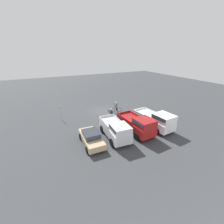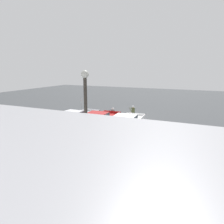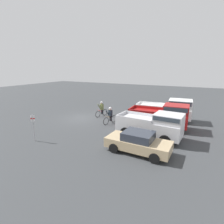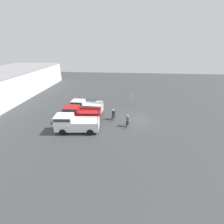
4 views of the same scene
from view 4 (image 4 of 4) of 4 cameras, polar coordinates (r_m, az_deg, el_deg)
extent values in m
plane|color=#383A3D|center=(22.96, 9.65, -3.26)|extent=(80.00, 80.00, 0.00)
cube|color=white|center=(20.19, -12.93, -4.86)|extent=(2.55, 5.76, 1.01)
cube|color=white|center=(20.20, -17.84, -2.39)|extent=(2.10, 2.39, 0.90)
cube|color=#333D47|center=(20.11, -17.91, -1.89)|extent=(2.15, 2.22, 0.39)
cube|color=white|center=(18.80, -10.41, -4.76)|extent=(0.36, 3.35, 0.25)
cube|color=white|center=(20.54, -9.47, -2.01)|extent=(0.36, 3.35, 0.25)
cube|color=white|center=(19.44, -5.15, -3.37)|extent=(2.09, 0.26, 0.25)
cylinder|color=black|center=(20.03, -18.31, -7.36)|extent=(0.29, 0.86, 0.84)
cylinder|color=black|center=(21.73, -16.72, -4.46)|extent=(0.29, 0.86, 0.84)
cylinder|color=black|center=(19.22, -8.36, -7.68)|extent=(0.29, 0.86, 0.84)
cylinder|color=black|center=(20.99, -7.59, -4.63)|extent=(0.29, 0.86, 0.84)
cube|color=maroon|center=(22.56, -11.17, -1.25)|extent=(2.31, 5.31, 1.07)
cube|color=maroon|center=(22.58, -15.23, 0.99)|extent=(1.99, 2.18, 0.82)
cube|color=#333D47|center=(22.51, -15.28, 1.41)|extent=(2.05, 2.02, 0.36)
cube|color=maroon|center=(21.19, -9.13, -0.87)|extent=(0.24, 3.13, 0.25)
cube|color=maroon|center=(22.95, -8.24, 1.26)|extent=(0.24, 3.13, 0.25)
cube|color=maroon|center=(21.84, -4.73, 0.18)|extent=(2.05, 0.18, 0.25)
cylinder|color=black|center=(22.32, -15.68, -3.45)|extent=(0.26, 0.90, 0.89)
cylinder|color=black|center=(24.07, -14.30, -1.15)|extent=(0.26, 0.90, 0.89)
cylinder|color=black|center=(21.57, -7.45, -3.70)|extent=(0.26, 0.90, 0.89)
cylinder|color=black|center=(23.37, -6.67, -1.31)|extent=(0.26, 0.90, 0.89)
cube|color=silver|center=(25.00, -9.37, 1.52)|extent=(2.27, 5.17, 1.09)
cube|color=silver|center=(25.17, -12.80, 3.58)|extent=(1.91, 2.13, 0.69)
cube|color=#333D47|center=(25.12, -12.83, 3.90)|extent=(1.96, 1.98, 0.30)
cube|color=silver|center=(23.64, -7.82, 2.00)|extent=(0.28, 3.03, 0.25)
cube|color=silver|center=(25.29, -6.66, 3.61)|extent=(0.28, 3.03, 0.25)
cube|color=silver|center=(24.11, -3.84, 2.65)|extent=(1.94, 0.21, 0.25)
cylinder|color=black|center=(24.89, -13.39, -0.21)|extent=(0.28, 0.86, 0.85)
cylinder|color=black|center=(26.53, -11.89, 1.53)|extent=(0.28, 0.86, 0.85)
cylinder|color=black|center=(23.93, -6.41, -0.70)|extent=(0.28, 0.86, 0.85)
cylinder|color=black|center=(25.63, -5.31, 1.13)|extent=(0.28, 0.86, 0.85)
cube|color=tan|center=(27.66, -8.17, 3.17)|extent=(1.86, 4.29, 0.63)
cube|color=#2D333D|center=(27.46, -8.24, 4.29)|extent=(1.62, 1.95, 0.52)
cylinder|color=black|center=(27.36, -11.33, 2.08)|extent=(0.20, 0.65, 0.64)
cylinder|color=black|center=(28.90, -10.32, 3.40)|extent=(0.20, 0.65, 0.64)
cylinder|color=black|center=(26.67, -5.76, 1.84)|extent=(0.20, 0.65, 0.64)
cylinder|color=black|center=(28.24, -5.03, 3.21)|extent=(0.20, 0.65, 0.64)
torus|color=black|center=(23.42, 0.99, -1.31)|extent=(0.76, 0.24, 0.77)
torus|color=black|center=(22.45, 0.08, -2.52)|extent=(0.76, 0.24, 0.77)
cylinder|color=tan|center=(22.85, 0.55, -1.48)|extent=(0.58, 0.18, 0.41)
cylinder|color=tan|center=(22.76, 0.55, -0.99)|extent=(0.62, 0.19, 0.04)
cylinder|color=tan|center=(22.68, 0.38, -1.69)|extent=(0.04, 0.04, 0.38)
cylinder|color=tan|center=(23.11, 0.89, -0.50)|extent=(0.14, 0.45, 0.02)
cylinder|color=black|center=(22.80, 0.24, -1.67)|extent=(0.15, 0.15, 0.57)
cylinder|color=black|center=(22.75, 0.67, -1.74)|extent=(0.15, 0.15, 0.57)
cube|color=#1E2833|center=(22.57, 0.50, -0.34)|extent=(0.32, 0.41, 0.57)
cylinder|color=#1E2833|center=(22.82, 0.28, -0.05)|extent=(0.56, 0.22, 0.63)
cylinder|color=#1E2833|center=(22.72, 1.10, -0.17)|extent=(0.56, 0.22, 0.63)
sphere|color=tan|center=(22.43, 0.53, 0.64)|extent=(0.25, 0.25, 0.25)
sphere|color=silver|center=(22.40, 0.53, 0.79)|extent=(0.28, 0.28, 0.28)
torus|color=black|center=(21.70, 6.26, -3.73)|extent=(0.74, 0.23, 0.75)
torus|color=black|center=(20.72, 5.52, -5.17)|extent=(0.74, 0.23, 0.75)
cylinder|color=maroon|center=(21.12, 5.92, -3.99)|extent=(0.59, 0.18, 0.40)
cylinder|color=maroon|center=(21.02, 5.95, -3.49)|extent=(0.62, 0.19, 0.04)
cylinder|color=maroon|center=(20.95, 5.79, -4.24)|extent=(0.04, 0.04, 0.37)
cylinder|color=maroon|center=(21.38, 6.22, -2.91)|extent=(0.14, 0.45, 0.02)
cylinder|color=black|center=(21.06, 5.60, -4.21)|extent=(0.15, 0.15, 0.56)
cylinder|color=black|center=(21.03, 6.08, -4.28)|extent=(0.15, 0.15, 0.56)
cube|color=#5B6638|center=(20.80, 5.95, -2.67)|extent=(0.32, 0.41, 0.69)
cylinder|color=#5B6638|center=(21.03, 5.65, -2.33)|extent=(0.57, 0.22, 0.74)
cylinder|color=#5B6638|center=(20.97, 6.55, -2.46)|extent=(0.57, 0.22, 0.74)
sphere|color=tan|center=(20.62, 6.03, -1.53)|extent=(0.21, 0.21, 0.21)
sphere|color=silver|center=(20.60, 6.03, -1.39)|extent=(0.23, 0.23, 0.23)
cylinder|color=#9E9EA3|center=(28.63, 7.73, 4.96)|extent=(0.06, 0.06, 2.13)
cube|color=white|center=(28.39, 7.81, 6.36)|extent=(0.16, 0.27, 0.45)
cube|color=red|center=(28.39, 7.81, 6.36)|extent=(0.16, 0.28, 0.10)
camera|label=1|loc=(34.92, -30.27, 19.26)|focal=24.00mm
camera|label=2|loc=(27.48, -63.34, 2.56)|focal=35.00mm
camera|label=3|loc=(36.88, -10.43, 16.34)|focal=28.00mm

